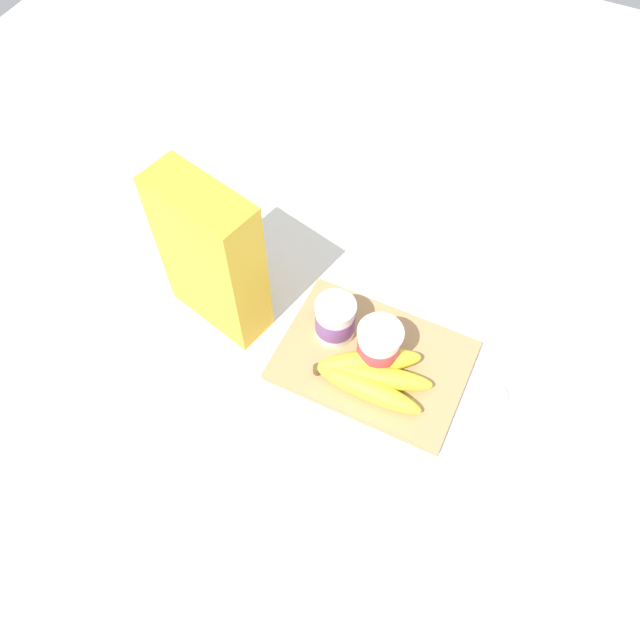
{
  "coord_description": "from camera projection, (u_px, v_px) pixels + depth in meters",
  "views": [
    {
      "loc": [
        0.13,
        -0.47,
        0.9
      ],
      "look_at": [
        -0.1,
        0.0,
        0.06
      ],
      "focal_mm": 35.11,
      "sensor_mm": 36.0,
      "label": 1
    }
  ],
  "objects": [
    {
      "name": "ground_plane",
      "position": [
        373.0,
        363.0,
        1.02
      ],
      "size": [
        2.4,
        2.4,
        0.0
      ],
      "primitive_type": "plane",
      "color": "silver"
    },
    {
      "name": "cutting_board",
      "position": [
        373.0,
        360.0,
        1.01
      ],
      "size": [
        0.3,
        0.21,
        0.01
      ],
      "primitive_type": "cube",
      "color": "tan",
      "rests_on": "ground_plane"
    },
    {
      "name": "cereal_box",
      "position": [
        211.0,
        258.0,
        0.95
      ],
      "size": [
        0.18,
        0.11,
        0.28
      ],
      "primitive_type": "cube",
      "rotation": [
        0.0,
        0.0,
        2.89
      ],
      "color": "yellow",
      "rests_on": "ground_plane"
    },
    {
      "name": "yogurt_cup_front",
      "position": [
        335.0,
        320.0,
        1.0
      ],
      "size": [
        0.07,
        0.07,
        0.08
      ],
      "color": "white",
      "rests_on": "cutting_board"
    },
    {
      "name": "yogurt_cup_back",
      "position": [
        378.0,
        347.0,
        0.97
      ],
      "size": [
        0.07,
        0.07,
        0.09
      ],
      "color": "white",
      "rests_on": "cutting_board"
    },
    {
      "name": "banana_bunch",
      "position": [
        371.0,
        375.0,
        0.97
      ],
      "size": [
        0.19,
        0.12,
        0.04
      ],
      "color": "yellow",
      "rests_on": "cutting_board"
    },
    {
      "name": "spoon",
      "position": [
        505.0,
        410.0,
        0.97
      ],
      "size": [
        0.08,
        0.12,
        0.01
      ],
      "color": "silver",
      "rests_on": "ground_plane"
    }
  ]
}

